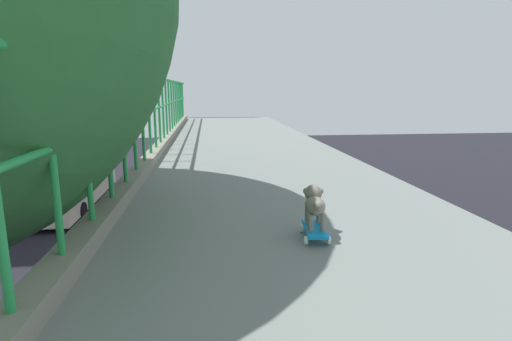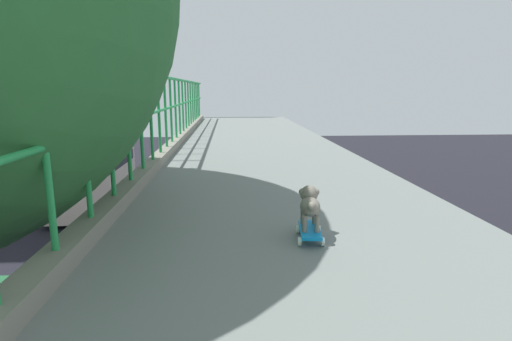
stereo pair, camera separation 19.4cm
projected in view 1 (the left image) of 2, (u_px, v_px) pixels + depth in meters
car_yellow_cab_seventh at (86, 262)px, 14.95m from camera, size 2.00×4.26×1.63m
city_bus at (74, 175)px, 24.31m from camera, size 2.65×10.32×3.40m
toy_skateboard at (315, 230)px, 3.08m from camera, size 0.23×0.42×0.09m
small_dog at (314, 202)px, 3.09m from camera, size 0.18×0.37×0.30m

